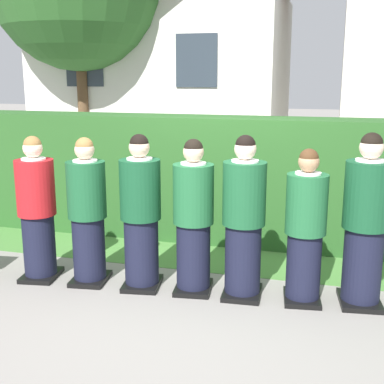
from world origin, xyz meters
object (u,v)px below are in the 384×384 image
(student_front_row_1, at_px, (87,215))
(student_front_row_2, at_px, (141,216))
(student_front_row_3, at_px, (193,220))
(student_in_red_blazer, at_px, (37,212))
(student_front_row_4, at_px, (244,221))
(student_front_row_6, at_px, (365,225))
(student_front_row_5, at_px, (305,231))

(student_front_row_1, xyz_separation_m, student_front_row_2, (0.59, 0.03, 0.02))
(student_front_row_2, height_order, student_front_row_3, student_front_row_2)
(student_in_red_blazer, bearing_deg, student_front_row_2, 4.08)
(student_front_row_2, relative_size, student_front_row_4, 0.99)
(student_front_row_2, distance_m, student_front_row_6, 2.22)
(student_front_row_1, xyz_separation_m, student_front_row_5, (2.25, 0.13, -0.02))
(student_front_row_4, xyz_separation_m, student_front_row_5, (0.60, 0.03, -0.06))
(student_front_row_2, relative_size, student_front_row_6, 0.96)
(student_front_row_2, bearing_deg, student_front_row_5, 3.30)
(student_front_row_1, xyz_separation_m, student_front_row_3, (1.14, 0.08, 0.01))
(student_front_row_2, xyz_separation_m, student_front_row_4, (1.06, 0.06, 0.01))
(student_front_row_1, bearing_deg, student_front_row_2, 3.06)
(student_front_row_4, bearing_deg, student_front_row_2, -176.70)
(student_front_row_5, bearing_deg, student_front_row_3, -177.51)
(student_front_row_1, xyz_separation_m, student_front_row_6, (2.80, 0.21, 0.06))
(student_in_red_blazer, xyz_separation_m, student_front_row_5, (2.82, 0.18, -0.02))
(student_front_row_6, bearing_deg, student_in_red_blazer, -175.50)
(student_front_row_4, bearing_deg, student_in_red_blazer, -176.29)
(student_front_row_5, bearing_deg, student_front_row_6, 8.95)
(student_front_row_4, distance_m, student_front_row_5, 0.60)
(student_front_row_6, bearing_deg, student_front_row_3, -175.36)
(student_in_red_blazer, bearing_deg, student_front_row_5, 3.62)
(student_front_row_5, xyz_separation_m, student_front_row_6, (0.55, 0.09, 0.08))
(student_front_row_1, xyz_separation_m, student_front_row_4, (1.65, 0.09, 0.03))
(student_in_red_blazer, distance_m, student_front_row_2, 1.17)
(student_front_row_3, height_order, student_front_row_4, student_front_row_4)
(student_front_row_1, relative_size, student_front_row_6, 0.93)
(student_front_row_3, relative_size, student_front_row_6, 0.94)
(student_front_row_5, bearing_deg, student_front_row_4, -176.70)
(student_front_row_2, distance_m, student_front_row_5, 1.66)
(student_front_row_5, height_order, student_front_row_6, student_front_row_6)
(student_in_red_blazer, height_order, student_front_row_1, student_in_red_blazer)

